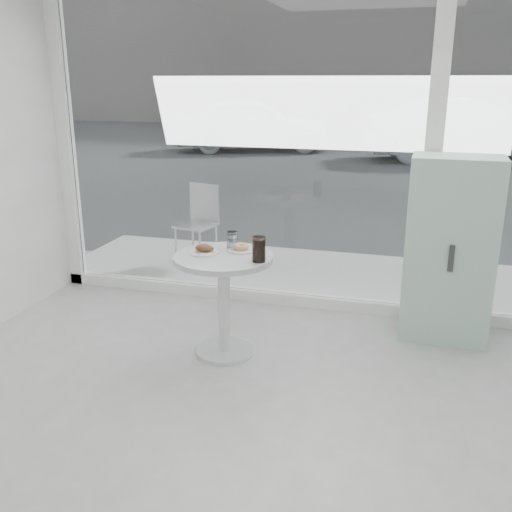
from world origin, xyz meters
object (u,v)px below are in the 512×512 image
(water_tumbler_a, at_px, (232,241))
(plate_donut, at_px, (241,248))
(patio_chair, at_px, (199,219))
(plate_fritter, at_px, (205,250))
(cola_glass, at_px, (259,250))
(water_tumbler_b, at_px, (233,242))
(mint_cabinet, at_px, (450,250))
(car_silver, at_px, (460,130))
(car_white, at_px, (252,124))
(main_table, at_px, (224,284))

(water_tumbler_a, bearing_deg, plate_donut, -30.44)
(patio_chair, height_order, plate_fritter, patio_chair)
(water_tumbler_a, distance_m, cola_glass, 0.38)
(plate_fritter, relative_size, water_tumbler_b, 2.03)
(water_tumbler_a, xyz_separation_m, water_tumbler_b, (0.00, 0.01, -0.01))
(mint_cabinet, distance_m, plate_donut, 1.62)
(car_silver, height_order, water_tumbler_a, car_silver)
(water_tumbler_a, relative_size, cola_glass, 0.73)
(plate_donut, distance_m, water_tumbler_a, 0.10)
(plate_donut, xyz_separation_m, cola_glass, (0.19, -0.21, 0.07))
(plate_fritter, bearing_deg, water_tumbler_b, 50.45)
(plate_fritter, bearing_deg, cola_glass, -10.59)
(car_white, relative_size, water_tumbler_b, 41.63)
(car_white, height_order, water_tumbler_b, car_white)
(patio_chair, relative_size, water_tumbler_b, 8.07)
(patio_chair, bearing_deg, water_tumbler_a, -47.98)
(water_tumbler_b, bearing_deg, plate_donut, -35.70)
(water_tumbler_b, bearing_deg, water_tumbler_a, -92.66)
(car_white, xyz_separation_m, water_tumbler_a, (3.38, -12.14, 0.08))
(mint_cabinet, relative_size, car_silver, 0.31)
(mint_cabinet, relative_size, patio_chair, 1.68)
(mint_cabinet, height_order, plate_donut, mint_cabinet)
(car_silver, bearing_deg, water_tumbler_b, 154.74)
(plate_fritter, bearing_deg, car_silver, 78.40)
(plate_fritter, bearing_deg, car_white, 104.67)
(mint_cabinet, height_order, water_tumbler_a, mint_cabinet)
(car_white, bearing_deg, patio_chair, 174.23)
(mint_cabinet, height_order, plate_fritter, mint_cabinet)
(car_white, height_order, water_tumbler_a, car_white)
(plate_fritter, relative_size, water_tumbler_a, 1.66)
(plate_donut, bearing_deg, patio_chair, 119.91)
(car_silver, height_order, water_tumbler_b, car_silver)
(mint_cabinet, height_order, patio_chair, mint_cabinet)
(plate_donut, relative_size, water_tumbler_b, 1.93)
(patio_chair, relative_size, car_white, 0.19)
(main_table, bearing_deg, cola_glass, -14.06)
(car_white, relative_size, cola_glass, 24.82)
(patio_chair, relative_size, cola_glass, 4.81)
(main_table, height_order, plate_donut, plate_donut)
(car_silver, bearing_deg, plate_donut, 155.19)
(car_white, height_order, car_silver, car_silver)
(main_table, distance_m, plate_donut, 0.29)
(water_tumbler_b, height_order, cola_glass, cola_glass)
(main_table, distance_m, mint_cabinet, 1.77)
(car_silver, relative_size, water_tumbler_a, 36.28)
(cola_glass, bearing_deg, patio_chair, 121.48)
(car_white, xyz_separation_m, plate_donut, (3.46, -12.19, 0.04))
(patio_chair, distance_m, car_white, 10.68)
(main_table, relative_size, cola_glass, 4.34)
(mint_cabinet, xyz_separation_m, car_white, (-4.95, 11.55, 0.03))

